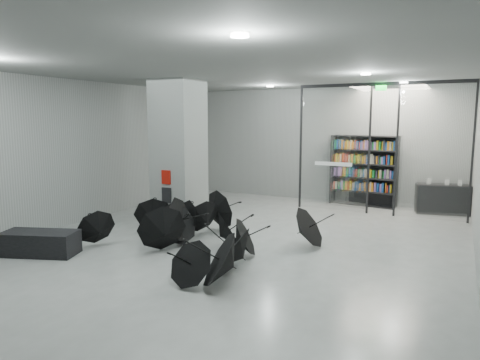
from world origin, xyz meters
The scene contains 10 objects.
room centered at (0.00, 0.00, 2.84)m, with size 14.00×14.02×4.01m.
column centered at (-2.50, 2.00, 2.00)m, with size 1.20×1.20×4.00m, color slate.
fire_cabinet centered at (-2.50, 1.38, 1.35)m, with size 0.28×0.04×0.38m, color #A50A07.
info_panel centered at (-2.50, 1.38, 0.85)m, with size 0.30×0.03×0.42m, color black.
exit_sign centered at (2.40, 5.30, 3.82)m, with size 0.30×0.06×0.15m, color #0CE533.
glass_partition centered at (2.39, 5.50, 2.18)m, with size 5.06×0.08×4.00m.
bench centered at (-3.40, -1.96, 0.26)m, with size 1.59×0.68×0.51m, color black.
bookshelf centered at (1.72, 6.75, 1.19)m, with size 2.16×0.43×2.37m, color black, non-canonical shape.
shop_counter centered at (4.18, 6.54, 0.46)m, with size 1.53×0.61×0.92m, color black.
umbrella_cluster centered at (-0.48, -0.07, 0.32)m, with size 5.32×4.57×1.30m.
Camera 1 is at (4.57, -8.02, 2.92)m, focal length 32.22 mm.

